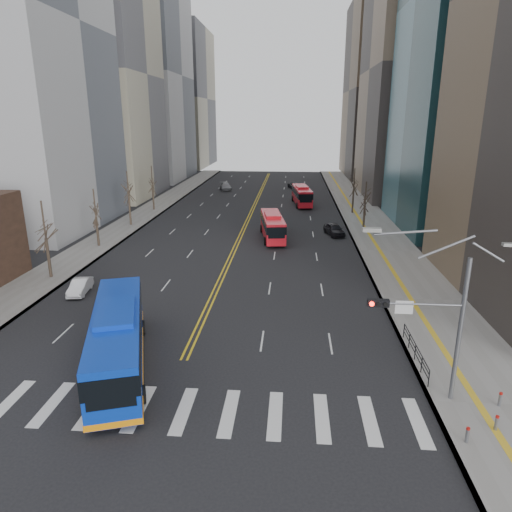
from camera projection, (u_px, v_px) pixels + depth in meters
ground at (161, 409)px, 23.66m from camera, size 220.00×220.00×0.00m
sidewalk_right at (369, 223)px, 65.21m from camera, size 7.00×130.00×0.15m
sidewalk_left at (137, 219)px, 67.83m from camera, size 5.00×130.00×0.15m
crosswalk at (161, 409)px, 23.66m from camera, size 26.70×4.00×0.01m
centerline at (253, 208)px, 76.12m from camera, size 0.55×100.00×0.01m
office_towers at (260, 63)px, 82.04m from camera, size 83.00×134.00×58.00m
signal_mast at (433, 316)px, 23.10m from camera, size 5.37×0.37×9.39m
pedestrian_railing at (415, 350)px, 28.04m from camera, size 0.06×6.06×1.02m
bollards at (489, 418)px, 22.09m from camera, size 2.87×3.17×0.78m
street_trees at (180, 200)px, 55.75m from camera, size 35.20×47.20×7.60m
blue_bus at (118, 337)px, 27.19m from camera, size 6.65×13.18×3.75m
red_bus_near at (272, 225)px, 56.65m from camera, size 3.69×10.18×3.19m
red_bus_far at (302, 194)px, 78.69m from camera, size 3.57×10.55×3.30m
car_white at (80, 287)px, 39.14m from camera, size 1.77×3.83×1.22m
car_dark_mid at (334, 229)px, 58.60m from camera, size 2.85×4.70×1.49m
car_silver at (225, 187)px, 95.11m from camera, size 3.47×5.56×1.50m
car_dark_far at (294, 185)px, 97.49m from camera, size 3.17×4.85×1.24m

